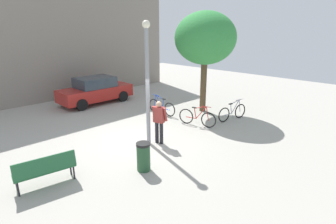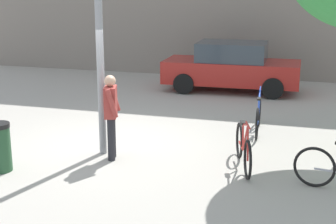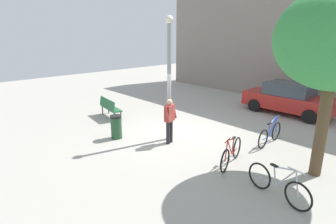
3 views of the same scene
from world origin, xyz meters
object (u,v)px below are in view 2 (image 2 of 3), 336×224
person_by_lamppost (111,111)px  bicycle_blue (258,116)px  lamppost (99,26)px  bicycle_red (243,148)px  parked_car_red (232,67)px

person_by_lamppost → bicycle_blue: person_by_lamppost is taller
lamppost → bicycle_blue: (2.86, 2.35, -2.17)m
bicycle_red → parked_car_red: bearing=101.1°
lamppost → parked_car_red: 7.04m
lamppost → person_by_lamppost: bearing=-40.5°
lamppost → parked_car_red: lamppost is taller
bicycle_red → person_by_lamppost: bearing=-175.0°
person_by_lamppost → parked_car_red: person_by_lamppost is taller
person_by_lamppost → bicycle_red: size_ratio=0.95×
parked_car_red → lamppost: bearing=-103.0°
person_by_lamppost → bicycle_blue: bearing=45.6°
bicycle_blue → parked_car_red: parked_car_red is taller
lamppost → bicycle_red: 3.58m
person_by_lamppost → lamppost: bearing=139.5°
lamppost → parked_car_red: size_ratio=1.06×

